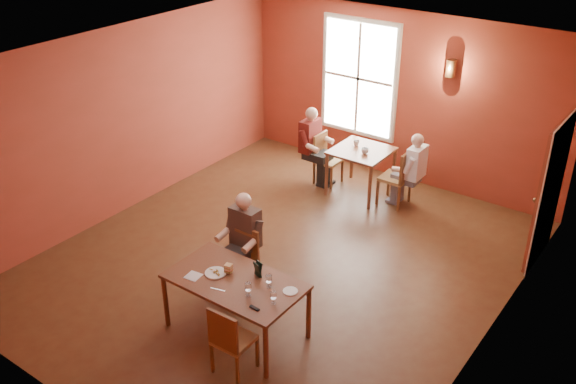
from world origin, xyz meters
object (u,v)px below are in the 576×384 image
Objects in this scene: second_table at (360,171)px; main_table at (236,306)px; chair_diner_maroon at (329,160)px; diner_white at (397,170)px; chair_diner_main at (239,263)px; chair_diner_white at (395,177)px; diner_maroon at (328,148)px; chair_empty at (234,338)px; diner_main at (237,251)px.

main_table is at bearing -81.14° from second_table.
main_table is at bearing 17.51° from chair_diner_maroon.
second_table is at bearing 90.00° from diner_white.
main_table is 1.30× the size of diner_white.
main_table is at bearing 179.37° from diner_white.
second_table reaches higher than main_table.
chair_diner_main reaches higher than main_table.
chair_diner_white is (0.51, 3.42, 0.05)m from chair_diner_main.
diner_maroon reaches higher than chair_diner_main.
diner_white is at bearing -99.04° from chair_diner_main.
chair_diner_white is (-0.40, 4.60, 0.04)m from chair_empty.
diner_main reaches higher than chair_diner_white.
chair_empty is 4.90m from chair_diner_maroon.
main_table is 1.77× the size of second_table.
chair_empty is 4.92m from diner_maroon.
chair_empty is (0.41, -0.52, 0.07)m from main_table.
diner_maroon reaches higher than second_table.
chair_diner_maroon is (-1.70, 4.60, 0.00)m from chair_empty.
diner_main is (0.00, -0.03, 0.20)m from chair_diner_main.
diner_main is at bearing 128.88° from main_table.
diner_maroon is at bearing 90.00° from diner_white.
diner_maroon is at bearing 109.07° from chair_empty.
diner_white reaches higher than chair_empty.
diner_main reaches higher than main_table.
main_table is 4.12m from second_table.
chair_diner_main is 0.91× the size of chair_diner_white.
diner_white reaches higher than chair_diner_maroon.
chair_diner_main is 0.98× the size of second_table.
diner_main is 1.48m from chair_empty.
second_table is at bearing 90.00° from chair_diner_maroon.
diner_maroon is (-1.32, 4.07, 0.29)m from main_table.
diner_main reaches higher than chair_diner_maroon.
main_table is 4.27m from chair_diner_maroon.
main_table is 1.22× the size of diner_maroon.
chair_empty is 0.91× the size of chair_diner_white.
chair_diner_white is 1.34m from diner_maroon.
diner_maroon reaches higher than diner_white.
chair_empty is (0.91, -1.17, 0.00)m from chair_diner_main.
diner_main reaches higher than second_table.
chair_diner_white is (0.65, 0.00, 0.09)m from second_table.
main_table is 1.80× the size of chair_diner_maroon.
diner_white is (0.03, 0.00, 0.13)m from chair_diner_white.
chair_empty reaches higher than second_table.
chair_diner_maroon is 0.68× the size of diner_maroon.
main_table is 0.82m from chair_diner_main.
main_table is at bearing 128.88° from diner_main.
main_table is 0.84m from diner_main.
diner_maroon reaches higher than diner_main.
chair_diner_white reaches higher than main_table.
chair_empty is 4.72m from second_table.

